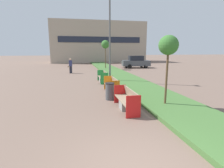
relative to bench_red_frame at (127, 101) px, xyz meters
The scene contains 11 objects.
planter_grass_strip 8.11m from the bench_red_frame, 73.81° to the left, with size 2.80×120.00×0.18m.
building_backdrop 33.94m from the bench_red_frame, 84.79° to the left, with size 20.47×7.80×8.79m.
bench_red_frame is the anchor object (origin of this frame).
bench_orange_frame 3.39m from the bench_red_frame, 90.04° to the left, with size 0.65×2.05×0.94m.
bench_green_frame 7.13m from the bench_red_frame, 90.02° to the left, with size 0.65×2.02×0.94m.
litter_bin 1.80m from the bench_red_frame, 104.66° to the left, with size 0.50×0.50×0.94m.
street_lamp_post 8.23m from the bench_red_frame, 85.12° to the left, with size 0.24×0.44×8.04m.
sapling_tree_near 3.16m from the bench_red_frame, ahead, with size 0.90×0.90×3.39m.
sapling_tree_far 17.46m from the bench_red_frame, 83.58° to the left, with size 1.13×1.13×4.05m.
pedestrian_walking 14.01m from the bench_red_frame, 101.71° to the left, with size 0.53×0.24×1.75m.
parked_car_distant 19.44m from the bench_red_frame, 69.33° to the left, with size 4.36×2.17×1.86m.
Camera 1 is at (-1.32, -3.28, 2.72)m, focal length 28.00 mm.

